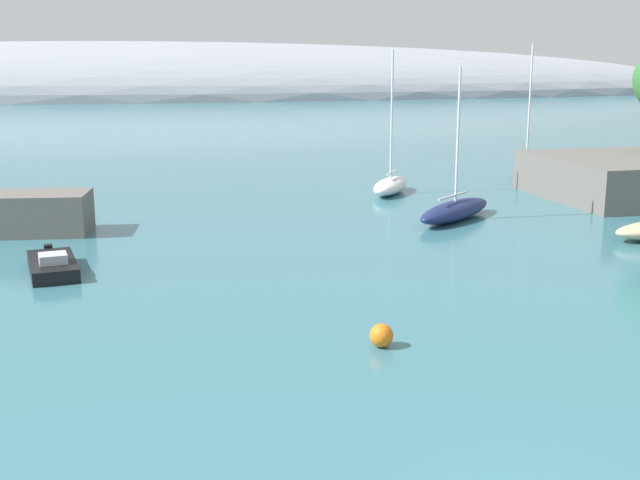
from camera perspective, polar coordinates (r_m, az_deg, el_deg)
The scene contains 6 objects.
distant_ridge at distance 222.88m, azimuth -12.98°, elevation 9.99°, with size 349.31×86.63×28.25m, color #999EA8.
sailboat_white_near_shore at distance 55.46m, azimuth 5.04°, elevation 3.93°, with size 4.64×5.79×9.69m.
sailboat_navy_mid_mooring at distance 46.70m, azimuth 9.60°, elevation 2.14°, with size 6.97×6.40×8.63m.
sailboat_red_end_of_line at distance 63.85m, azimuth 14.44°, elevation 4.68°, with size 5.38×7.05×10.20m.
motorboat_black_alongside_breakwater at distance 36.41m, azimuth -18.50°, elevation -1.71°, with size 2.55×5.05×1.00m.
mooring_buoy_orange at distance 25.80m, azimuth 4.40°, elevation -6.79°, with size 0.77×0.77×0.77m, color orange.
Camera 1 is at (-7.18, -12.28, 8.94)m, focal length 44.94 mm.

